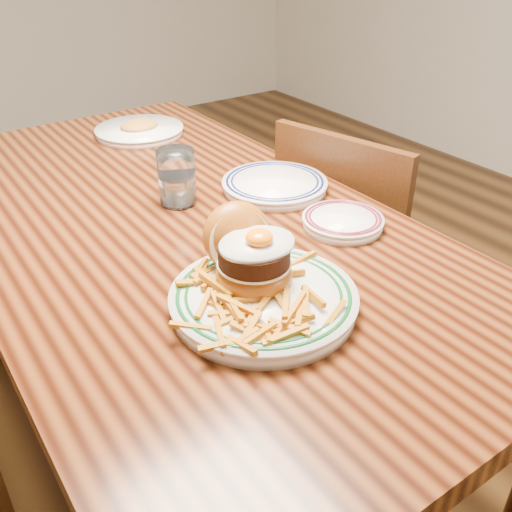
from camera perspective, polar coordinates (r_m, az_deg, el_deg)
floor at (r=1.74m, az=-6.34°, el=-18.64°), size 6.00×6.00×0.00m
table at (r=1.31m, az=-8.00°, el=0.49°), size 0.85×1.60×0.75m
chair_right at (r=1.69m, az=9.74°, el=-0.15°), size 0.49×0.49×0.85m
main_plate at (r=0.96m, az=0.29°, el=-2.61°), size 0.32×0.33×0.15m
side_plate at (r=1.22m, az=8.67°, el=3.49°), size 0.17×0.17×0.03m
rear_plate at (r=1.37m, az=1.88°, el=7.20°), size 0.25×0.25×0.03m
water_glass at (r=1.31m, az=-7.90°, el=7.51°), size 0.08×0.08×0.13m
far_plate at (r=1.78m, az=-11.57°, el=12.22°), size 0.26×0.26×0.05m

